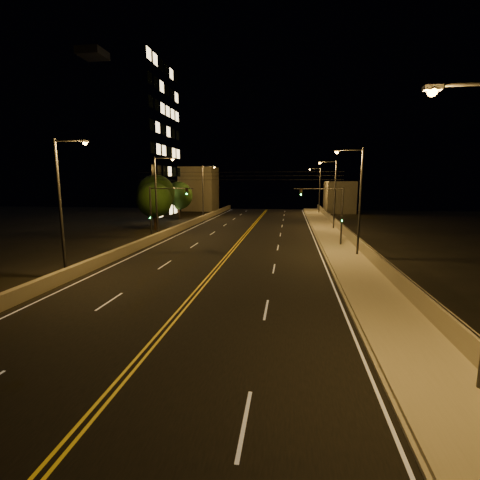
# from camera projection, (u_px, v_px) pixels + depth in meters

# --- Properties ---
(ground) EXTENTS (160.00, 160.00, 0.00)m
(ground) POSITION_uv_depth(u_px,v_px,m) (66.00, 446.00, 9.06)
(ground) COLOR black
(ground) RESTS_ON ground
(road) EXTENTS (18.00, 120.00, 0.02)m
(road) POSITION_uv_depth(u_px,v_px,m) (219.00, 265.00, 28.58)
(road) COLOR black
(road) RESTS_ON ground
(sidewalk) EXTENTS (3.60, 120.00, 0.30)m
(sidewalk) POSITION_uv_depth(u_px,v_px,m) (355.00, 268.00, 27.04)
(sidewalk) COLOR gray
(sidewalk) RESTS_ON ground
(curb) EXTENTS (0.14, 120.00, 0.15)m
(curb) POSITION_uv_depth(u_px,v_px,m) (331.00, 268.00, 27.32)
(curb) COLOR gray
(curb) RESTS_ON ground
(parapet_wall) EXTENTS (0.30, 120.00, 1.00)m
(parapet_wall) POSITION_uv_depth(u_px,v_px,m) (378.00, 261.00, 26.70)
(parapet_wall) COLOR gray
(parapet_wall) RESTS_ON sidewalk
(jersey_barrier) EXTENTS (0.45, 120.00, 0.89)m
(jersey_barrier) POSITION_uv_depth(u_px,v_px,m) (110.00, 257.00, 29.85)
(jersey_barrier) COLOR gray
(jersey_barrier) RESTS_ON ground
(distant_building_right) EXTENTS (6.00, 10.00, 6.89)m
(distant_building_right) POSITION_uv_depth(u_px,v_px,m) (339.00, 197.00, 77.73)
(distant_building_right) COLOR slate
(distant_building_right) RESTS_ON ground
(distant_building_left) EXTENTS (8.00, 8.00, 10.19)m
(distant_building_left) POSITION_uv_depth(u_px,v_px,m) (199.00, 189.00, 83.06)
(distant_building_left) COLOR slate
(distant_building_left) RESTS_ON ground
(parapet_rail) EXTENTS (0.06, 120.00, 0.06)m
(parapet_rail) POSITION_uv_depth(u_px,v_px,m) (378.00, 254.00, 26.62)
(parapet_rail) COLOR black
(parapet_rail) RESTS_ON parapet_wall
(lane_markings) EXTENTS (17.32, 116.00, 0.00)m
(lane_markings) POSITION_uv_depth(u_px,v_px,m) (219.00, 265.00, 28.51)
(lane_markings) COLOR silver
(lane_markings) RESTS_ON road
(streetlight_1) EXTENTS (2.55, 0.28, 9.67)m
(streetlight_1) POSITION_uv_depth(u_px,v_px,m) (357.00, 196.00, 30.73)
(streetlight_1) COLOR #2D2D33
(streetlight_1) RESTS_ON ground
(streetlight_2) EXTENTS (2.55, 0.28, 9.67)m
(streetlight_2) POSITION_uv_depth(u_px,v_px,m) (333.00, 191.00, 48.23)
(streetlight_2) COLOR #2D2D33
(streetlight_2) RESTS_ON ground
(streetlight_3) EXTENTS (2.55, 0.28, 9.67)m
(streetlight_3) POSITION_uv_depth(u_px,v_px,m) (318.00, 188.00, 73.52)
(streetlight_3) COLOR #2D2D33
(streetlight_3) RESTS_ON ground
(streetlight_4) EXTENTS (2.55, 0.28, 9.67)m
(streetlight_4) POSITION_uv_depth(u_px,v_px,m) (63.00, 200.00, 24.03)
(streetlight_4) COLOR #2D2D33
(streetlight_4) RESTS_ON ground
(streetlight_5) EXTENTS (2.55, 0.28, 9.67)m
(streetlight_5) POSITION_uv_depth(u_px,v_px,m) (158.00, 192.00, 41.24)
(streetlight_5) COLOR #2D2D33
(streetlight_5) RESTS_ON ground
(streetlight_6) EXTENTS (2.55, 0.28, 9.67)m
(streetlight_6) POSITION_uv_depth(u_px,v_px,m) (204.00, 189.00, 63.31)
(streetlight_6) COLOR #2D2D33
(streetlight_6) RESTS_ON ground
(traffic_signal_right) EXTENTS (5.11, 0.31, 6.28)m
(traffic_signal_right) POSITION_uv_depth(u_px,v_px,m) (332.00, 209.00, 36.01)
(traffic_signal_right) COLOR #2D2D33
(traffic_signal_right) RESTS_ON ground
(traffic_signal_left) EXTENTS (5.11, 0.31, 6.28)m
(traffic_signal_left) POSITION_uv_depth(u_px,v_px,m) (159.00, 208.00, 38.66)
(traffic_signal_left) COLOR #2D2D33
(traffic_signal_left) RESTS_ON ground
(overhead_wires) EXTENTS (22.00, 0.03, 0.83)m
(overhead_wires) POSITION_uv_depth(u_px,v_px,m) (237.00, 176.00, 36.63)
(overhead_wires) COLOR black
(building_tower) EXTENTS (24.00, 15.00, 28.02)m
(building_tower) POSITION_uv_depth(u_px,v_px,m) (98.00, 142.00, 58.82)
(building_tower) COLOR slate
(building_tower) RESTS_ON ground
(tree_0) EXTENTS (4.95, 4.95, 6.71)m
(tree_0) POSITION_uv_depth(u_px,v_px,m) (154.00, 200.00, 49.09)
(tree_0) COLOR black
(tree_0) RESTS_ON ground
(tree_1) EXTENTS (5.82, 5.82, 7.89)m
(tree_1) POSITION_uv_depth(u_px,v_px,m) (156.00, 193.00, 54.37)
(tree_1) COLOR black
(tree_1) RESTS_ON ground
(tree_2) EXTENTS (5.04, 5.04, 6.83)m
(tree_2) POSITION_uv_depth(u_px,v_px,m) (179.00, 196.00, 63.15)
(tree_2) COLOR black
(tree_2) RESTS_ON ground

